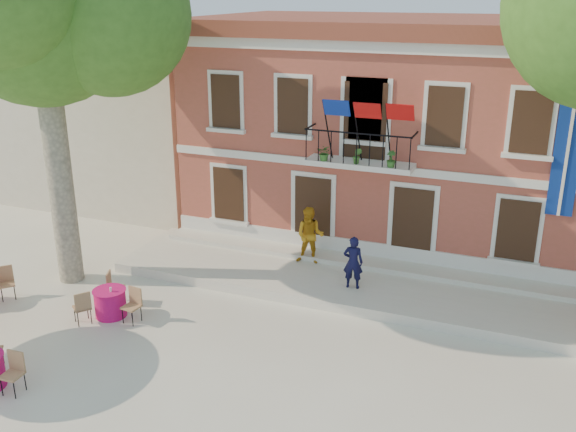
% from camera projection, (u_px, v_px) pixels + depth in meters
% --- Properties ---
extents(ground, '(90.00, 90.00, 0.00)m').
position_uv_depth(ground, '(216.00, 345.00, 16.01)').
color(ground, beige).
rests_on(ground, ground).
extents(main_building, '(13.50, 9.59, 7.50)m').
position_uv_depth(main_building, '(394.00, 126.00, 22.78)').
color(main_building, '#AE4C3F').
rests_on(main_building, ground).
extents(neighbor_west, '(9.40, 9.40, 6.40)m').
position_uv_depth(neighbor_west, '(138.00, 115.00, 27.88)').
color(neighbor_west, beige).
rests_on(neighbor_west, ground).
extents(terrace, '(14.00, 3.40, 0.30)m').
position_uv_depth(terrace, '(345.00, 282.00, 19.11)').
color(terrace, silver).
rests_on(terrace, ground).
extents(plane_tree_west, '(5.50, 5.50, 10.81)m').
position_uv_depth(plane_tree_west, '(39.00, 6.00, 17.00)').
color(plane_tree_west, '#A59E84').
rests_on(plane_tree_west, ground).
extents(pedestrian_navy, '(0.62, 0.46, 1.56)m').
position_uv_depth(pedestrian_navy, '(353.00, 262.00, 18.17)').
color(pedestrian_navy, black).
rests_on(pedestrian_navy, terrace).
extents(pedestrian_orange, '(0.96, 0.80, 1.81)m').
position_uv_depth(pedestrian_orange, '(310.00, 236.00, 19.80)').
color(pedestrian_orange, orange).
rests_on(pedestrian_orange, terrace).
extents(cafe_table_3, '(1.72, 1.86, 0.95)m').
position_uv_depth(cafe_table_3, '(110.00, 301.00, 17.31)').
color(cafe_table_3, '#DB145E').
rests_on(cafe_table_3, ground).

